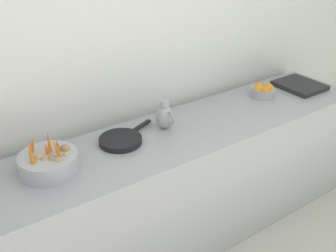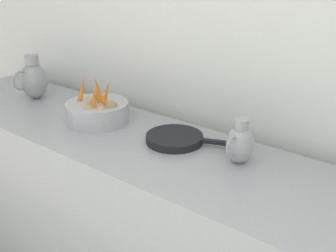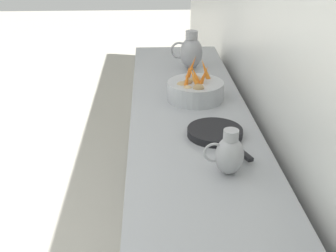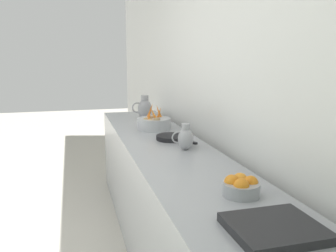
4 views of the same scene
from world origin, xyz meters
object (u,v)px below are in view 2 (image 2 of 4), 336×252
Objects in this scene: metal_pitcher_short at (240,143)px; skillet_on_counter at (176,138)px; metal_pitcher_tall at (33,79)px; vegetable_colander at (97,111)px.

metal_pitcher_short is 0.46× the size of skillet_on_counter.
metal_pitcher_tall is 0.62× the size of skillet_on_counter.
metal_pitcher_short is (-0.05, 0.77, 0.03)m from vegetable_colander.
vegetable_colander is 0.78m from metal_pitcher_short.
metal_pitcher_tall reaches higher than vegetable_colander.
vegetable_colander is 0.76× the size of skillet_on_counter.
vegetable_colander is 0.46m from skillet_on_counter.
skillet_on_counter is (-0.05, 0.46, -0.04)m from vegetable_colander.
metal_pitcher_short is (-0.02, 1.33, -0.03)m from metal_pitcher_tall.
metal_pitcher_tall is at bearing -89.06° from metal_pitcher_short.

